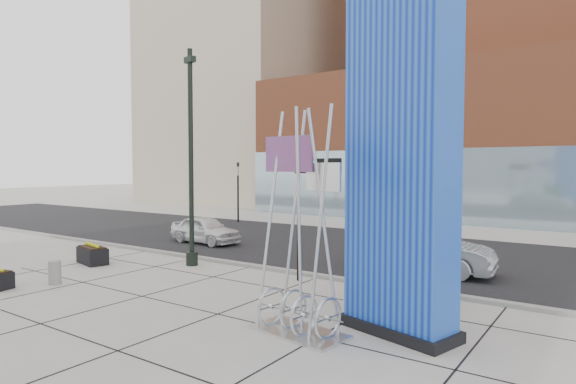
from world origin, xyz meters
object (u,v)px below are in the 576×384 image
Objects in this scene: concrete_bollard at (55,272)px; car_silver_mid at (424,251)px; overhead_street_sign at (316,176)px; car_white_west at (205,230)px; lamp_post at (191,178)px; blue_pylon at (401,144)px; public_art_sculpture at (299,275)px.

concrete_bollard is 12.51m from car_silver_mid.
car_silver_mid is at bearing 68.93° from overhead_street_sign.
car_white_west is (-8.77, 3.87, -2.81)m from overhead_street_sign.
overhead_street_sign reaches higher than car_white_west.
car_white_west is at bearing 101.95° from concrete_bollard.
concrete_bollard is (-1.48, -4.63, -2.99)m from lamp_post.
public_art_sculpture is at bearing -129.15° from blue_pylon.
public_art_sculpture is (7.58, -4.00, -2.03)m from lamp_post.
blue_pylon is 1.08× the size of lamp_post.
overhead_street_sign is at bearing -109.45° from car_white_west.
concrete_bollard is 0.19× the size of overhead_street_sign.
car_silver_mid is (2.36, 3.50, -2.69)m from overhead_street_sign.
car_silver_mid is at bearing 119.83° from blue_pylon.
public_art_sculpture is 13.62m from car_white_west.
lamp_post is 1.61× the size of public_art_sculpture.
blue_pylon is 3.73m from public_art_sculpture.
blue_pylon is at bearing -170.52° from car_silver_mid.
lamp_post is at bearing 179.67° from blue_pylon.
blue_pylon reaches higher than concrete_bollard.
public_art_sculpture is at bearing 3.94° from concrete_bollard.
blue_pylon reaches higher than car_silver_mid.
concrete_bollard is at bearing -107.75° from lamp_post.
lamp_post is 5.44m from overhead_street_sign.
concrete_bollard is 0.16× the size of car_silver_mid.
car_white_west is (-12.76, 6.82, -3.63)m from blue_pylon.
lamp_post is 2.10× the size of car_white_west.
blue_pylon is 9.85m from lamp_post.
lamp_post is at bearing -136.69° from car_white_west.
car_white_west is at bearing 128.94° from lamp_post.
car_white_west is (-10.91, 8.13, -0.67)m from public_art_sculpture.
blue_pylon is at bearing 10.05° from concrete_bollard.
car_silver_mid is at bearing 25.74° from lamp_post.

